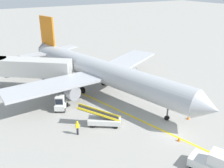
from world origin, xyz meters
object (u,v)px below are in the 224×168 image
object	(u,v)px
baggage_tug_near_wing	(61,103)
ground_crew_marshaller	(77,127)
airliner	(99,71)
safety_cone_nose_left	(188,117)
jet_bridge	(24,67)
belt_loader_forward_hold	(103,119)
safety_cone_nose_right	(139,73)
pushback_tug	(213,163)
safety_cone_wingtip_left	(179,139)

from	to	relation	value
baggage_tug_near_wing	ground_crew_marshaller	world-z (taller)	baggage_tug_near_wing
airliner	safety_cone_nose_left	bearing A→B (deg)	-66.18
jet_bridge	safety_cone_nose_left	xyz separation A→B (m)	(15.15, -19.61, -3.32)
jet_bridge	belt_loader_forward_hold	size ratio (longest dim) A/B	2.41
belt_loader_forward_hold	safety_cone_nose_right	world-z (taller)	belt_loader_forward_hold
pushback_tug	safety_cone_wingtip_left	bearing A→B (deg)	81.08
ground_crew_marshaller	jet_bridge	bearing A→B (deg)	97.45
jet_bridge	ground_crew_marshaller	xyz separation A→B (m)	(2.07, -15.82, -2.63)
pushback_tug	safety_cone_nose_right	world-z (taller)	pushback_tug
pushback_tug	belt_loader_forward_hold	xyz separation A→B (m)	(-4.69, 11.71, -0.22)
ground_crew_marshaller	safety_cone_nose_right	bearing A→B (deg)	35.26
baggage_tug_near_wing	safety_cone_nose_right	bearing A→B (deg)	18.70
baggage_tug_near_wing	safety_cone_wingtip_left	world-z (taller)	baggage_tug_near_wing
jet_bridge	baggage_tug_near_wing	world-z (taller)	jet_bridge
airliner	belt_loader_forward_hold	size ratio (longest dim) A/B	7.16
baggage_tug_near_wing	belt_loader_forward_hold	bearing A→B (deg)	-63.59
airliner	baggage_tug_near_wing	size ratio (longest dim) A/B	12.74
jet_bridge	ground_crew_marshaller	bearing A→B (deg)	-82.55
pushback_tug	safety_cone_nose_right	bearing A→B (deg)	69.02
pushback_tug	belt_loader_forward_hold	bearing A→B (deg)	111.85
airliner	jet_bridge	world-z (taller)	airliner
belt_loader_forward_hold	safety_cone_wingtip_left	size ratio (longest dim) A/B	11.03
airliner	safety_cone_wingtip_left	distance (m)	15.93
baggage_tug_near_wing	safety_cone_nose_left	size ratio (longest dim) A/B	6.20
jet_bridge	baggage_tug_near_wing	xyz separation A→B (m)	(2.39, -9.41, -2.62)
safety_cone_nose_left	safety_cone_nose_right	bearing A→B (deg)	75.79
safety_cone_nose_left	baggage_tug_near_wing	bearing A→B (deg)	141.34
jet_bridge	belt_loader_forward_hold	xyz separation A→B (m)	(5.45, -15.56, -2.77)
safety_cone_nose_left	safety_cone_wingtip_left	distance (m)	5.05
baggage_tug_near_wing	safety_cone_nose_left	world-z (taller)	baggage_tug_near_wing
pushback_tug	safety_cone_nose_right	xyz separation A→B (m)	(9.03, 23.54, -0.77)
pushback_tug	baggage_tug_near_wing	xyz separation A→B (m)	(-7.75, 17.86, -0.07)
safety_cone_nose_right	ground_crew_marshaller	bearing A→B (deg)	-144.74
jet_bridge	safety_cone_nose_left	distance (m)	25.00
safety_cone_nose_right	belt_loader_forward_hold	bearing A→B (deg)	-139.22
belt_loader_forward_hold	pushback_tug	bearing A→B (deg)	-68.15
ground_crew_marshaller	airliner	bearing A→B (deg)	50.40
ground_crew_marshaller	safety_cone_nose_left	xyz separation A→B (m)	(13.08, -3.80, -0.69)
pushback_tug	ground_crew_marshaller	bearing A→B (deg)	125.18
jet_bridge	belt_loader_forward_hold	distance (m)	16.72
jet_bridge	pushback_tug	size ratio (longest dim) A/B	2.89
pushback_tug	safety_cone_nose_left	world-z (taller)	pushback_tug
safety_cone_nose_right	safety_cone_nose_left	bearing A→B (deg)	-104.21
ground_crew_marshaller	belt_loader_forward_hold	bearing A→B (deg)	4.27
jet_bridge	pushback_tug	bearing A→B (deg)	-69.60
jet_bridge	baggage_tug_near_wing	bearing A→B (deg)	-75.74
baggage_tug_near_wing	ground_crew_marshaller	xyz separation A→B (m)	(-0.32, -6.41, -0.02)
pushback_tug	ground_crew_marshaller	xyz separation A→B (m)	(-8.07, 11.45, -0.08)
ground_crew_marshaller	safety_cone_nose_right	world-z (taller)	ground_crew_marshaller
baggage_tug_near_wing	safety_cone_nose_right	size ratio (longest dim) A/B	6.20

